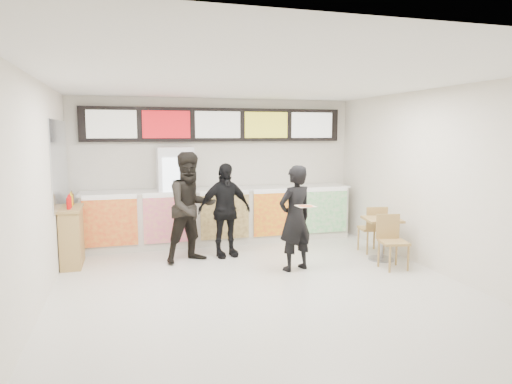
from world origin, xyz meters
name	(u,v)px	position (x,y,z in m)	size (l,w,h in m)	color
floor	(265,290)	(0.00, 0.00, 0.00)	(7.00, 7.00, 0.00)	beige
ceiling	(265,80)	(0.00, 0.00, 3.00)	(7.00, 7.00, 0.00)	white
wall_back	(217,169)	(0.00, 3.50, 1.50)	(6.00, 6.00, 0.00)	silver
wall_left	(33,196)	(-3.00, 0.00, 1.50)	(7.00, 7.00, 0.00)	silver
wall_right	(445,182)	(3.00, 0.00, 1.50)	(7.00, 7.00, 0.00)	silver
service_counter	(221,215)	(0.00, 3.09, 0.57)	(5.56, 0.77, 1.14)	silver
menu_board	(217,125)	(0.00, 3.41, 2.45)	(5.50, 0.14, 0.70)	black
drinks_fridge	(176,197)	(-0.93, 3.11, 1.00)	(0.70, 0.67, 2.00)	white
mirror_panel	(60,164)	(-2.99, 2.45, 1.75)	(0.01, 2.00, 1.50)	#B2B7BF
customer_main	(295,218)	(0.78, 0.83, 0.88)	(0.64, 0.42, 1.76)	black
customer_left	(191,207)	(-0.80, 1.83, 0.98)	(0.95, 0.74, 1.95)	black
customer_mid	(225,210)	(-0.16, 1.99, 0.87)	(1.02, 0.42, 1.74)	black
pizza_slice	(306,206)	(0.78, 0.38, 1.16)	(0.36, 0.36, 0.02)	beige
cafe_table	(382,231)	(2.50, 0.97, 0.53)	(0.72, 1.60, 0.91)	#9D7B48
condiment_ledge	(72,236)	(-2.82, 2.15, 0.52)	(0.37, 0.91, 1.21)	#9D7B48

